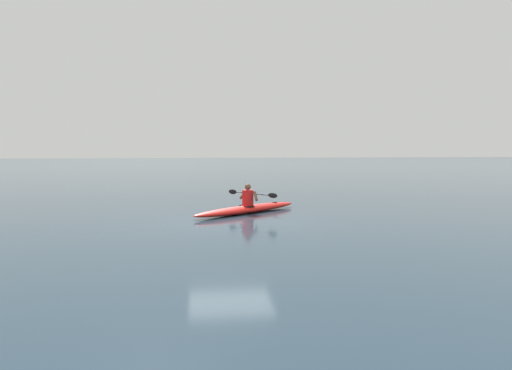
% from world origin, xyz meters
% --- Properties ---
extents(ground_plane, '(160.00, 160.00, 0.00)m').
position_xyz_m(ground_plane, '(0.00, 0.00, 0.00)').
color(ground_plane, '#233847').
extents(kayak, '(4.05, 3.49, 0.26)m').
position_xyz_m(kayak, '(-0.73, -1.92, 0.13)').
color(kayak, red).
rests_on(kayak, ground).
extents(kayaker, '(1.49, 1.80, 0.74)m').
position_xyz_m(kayaker, '(-0.77, -1.95, 0.57)').
color(kayaker, red).
rests_on(kayaker, kayak).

